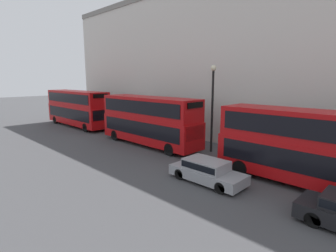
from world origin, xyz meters
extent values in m
cube|color=#B20C0F|center=(1.60, 6.05, 1.40)|extent=(2.55, 11.38, 2.11)
cube|color=#B20C0F|center=(1.60, 6.05, 3.35)|extent=(2.50, 11.16, 1.78)
cube|color=black|center=(1.60, 6.05, 1.66)|extent=(2.59, 10.47, 1.18)
cube|color=black|center=(1.60, 6.05, 3.44)|extent=(2.59, 10.47, 1.07)
cylinder|color=black|center=(0.48, 10.15, 0.50)|extent=(0.30, 1.00, 1.00)
cylinder|color=black|center=(2.73, 10.15, 0.50)|extent=(0.30, 1.00, 1.00)
cube|color=#B20C0F|center=(1.60, 19.94, 1.44)|extent=(2.55, 10.62, 2.18)
cube|color=#B20C0F|center=(1.60, 19.94, 3.44)|extent=(2.50, 10.41, 1.82)
cube|color=black|center=(1.60, 19.94, 1.70)|extent=(2.59, 9.77, 1.22)
cube|color=black|center=(1.60, 19.94, 3.53)|extent=(2.59, 9.77, 1.09)
cube|color=black|center=(1.60, 14.66, 1.87)|extent=(2.17, 0.06, 1.09)
cube|color=black|center=(1.60, 14.66, 3.99)|extent=(1.78, 0.06, 0.44)
cylinder|color=black|center=(0.48, 16.23, 0.50)|extent=(0.30, 1.00, 1.00)
cylinder|color=black|center=(2.73, 16.23, 0.50)|extent=(0.30, 1.00, 1.00)
cylinder|color=black|center=(0.48, 23.65, 0.50)|extent=(0.30, 1.00, 1.00)
cylinder|color=black|center=(2.73, 23.65, 0.50)|extent=(0.30, 1.00, 1.00)
cube|color=#B20C0F|center=(1.60, 33.56, 1.49)|extent=(2.55, 11.43, 2.28)
cube|color=#B20C0F|center=(1.60, 33.56, 3.54)|extent=(2.50, 11.21, 1.81)
cube|color=black|center=(1.60, 33.56, 1.76)|extent=(2.59, 10.52, 1.28)
cube|color=black|center=(1.60, 33.56, 3.63)|extent=(2.59, 10.52, 1.09)
cube|color=black|center=(1.60, 27.87, 1.95)|extent=(2.17, 0.06, 1.14)
cube|color=black|center=(1.60, 27.87, 4.08)|extent=(1.78, 0.06, 0.43)
cylinder|color=black|center=(0.48, 29.44, 0.50)|extent=(0.30, 1.00, 1.00)
cylinder|color=black|center=(2.73, 29.44, 0.50)|extent=(0.30, 1.00, 1.00)
cylinder|color=black|center=(0.48, 37.67, 0.50)|extent=(0.30, 1.00, 1.00)
cylinder|color=black|center=(2.73, 37.67, 0.50)|extent=(0.30, 1.00, 1.00)
cylinder|color=black|center=(-2.63, 5.16, 0.32)|extent=(0.22, 0.64, 0.64)
cylinder|color=black|center=(-0.97, 5.16, 0.32)|extent=(0.22, 0.64, 0.64)
cube|color=gray|center=(-1.80, 10.99, 0.47)|extent=(1.83, 4.47, 0.58)
cube|color=gray|center=(-1.80, 11.10, 1.04)|extent=(1.61, 2.46, 0.56)
cube|color=black|center=(-1.80, 11.10, 1.06)|extent=(1.64, 2.33, 0.36)
cylinder|color=black|center=(-2.60, 9.56, 0.32)|extent=(0.22, 0.64, 0.64)
cylinder|color=black|center=(-1.00, 9.56, 0.32)|extent=(0.22, 0.64, 0.64)
cylinder|color=black|center=(-2.60, 12.42, 0.32)|extent=(0.22, 0.64, 0.64)
cylinder|color=black|center=(-1.00, 12.42, 0.32)|extent=(0.22, 0.64, 0.64)
cylinder|color=black|center=(3.71, 14.63, 3.26)|extent=(0.18, 0.18, 6.52)
sphere|color=beige|center=(3.71, 14.63, 6.74)|extent=(0.44, 0.44, 0.44)
cylinder|color=#334C6B|center=(3.70, 28.66, 0.80)|extent=(0.36, 0.36, 1.61)
sphere|color=tan|center=(3.70, 28.66, 1.72)|extent=(0.22, 0.22, 0.22)
camera|label=1|loc=(-13.66, 2.51, 5.91)|focal=28.00mm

